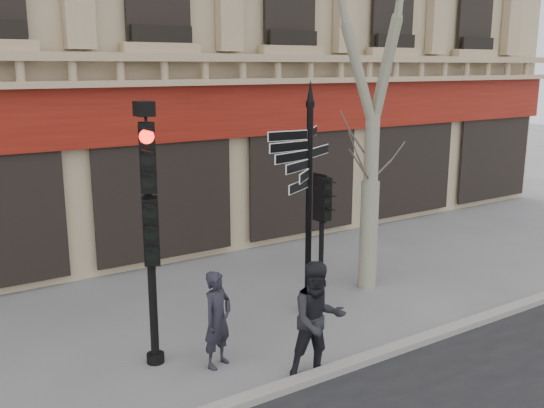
{
  "coord_description": "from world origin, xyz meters",
  "views": [
    {
      "loc": [
        -5.48,
        -8.05,
        4.67
      ],
      "look_at": [
        0.18,
        0.6,
        2.3
      ],
      "focal_mm": 40.0,
      "sensor_mm": 36.0,
      "label": 1
    }
  ],
  "objects": [
    {
      "name": "traffic_signal_main",
      "position": [
        -2.15,
        0.46,
        2.63
      ],
      "size": [
        0.55,
        0.47,
        4.16
      ],
      "rotation": [
        0.0,
        0.0,
        -0.37
      ],
      "color": "black",
      "rests_on": "ground"
    },
    {
      "name": "fingerpost",
      "position": [
        1.16,
        0.83,
        2.98
      ],
      "size": [
        2.37,
        2.37,
        4.44
      ],
      "rotation": [
        0.0,
        0.0,
        0.34
      ],
      "color": "black",
      "rests_on": "ground"
    },
    {
      "name": "pedestrian_b",
      "position": [
        -0.23,
        -1.3,
        0.92
      ],
      "size": [
        1.04,
        0.9,
        1.83
      ],
      "primitive_type": "imported",
      "rotation": [
        0.0,
        0.0,
        -0.25
      ],
      "color": "black",
      "rests_on": "ground"
    },
    {
      "name": "ground",
      "position": [
        0.0,
        0.0,
        0.0
      ],
      "size": [
        80.0,
        80.0,
        0.0
      ],
      "primitive_type": "plane",
      "color": "#58595D",
      "rests_on": "ground"
    },
    {
      "name": "kerb",
      "position": [
        0.0,
        -1.4,
        0.06
      ],
      "size": [
        80.0,
        0.25,
        0.12
      ],
      "primitive_type": "cube",
      "color": "gray",
      "rests_on": "ground"
    },
    {
      "name": "traffic_signal_secondary",
      "position": [
        2.2,
        1.76,
        1.68
      ],
      "size": [
        0.41,
        0.3,
        2.4
      ],
      "rotation": [
        0.0,
        0.0,
        0.04
      ],
      "color": "black",
      "rests_on": "ground"
    },
    {
      "name": "pedestrian_a",
      "position": [
        -1.35,
        -0.18,
        0.78
      ],
      "size": [
        0.67,
        0.57,
        1.57
      ],
      "primitive_type": "imported",
      "rotation": [
        0.0,
        0.0,
        0.4
      ],
      "color": "black",
      "rests_on": "ground"
    }
  ]
}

